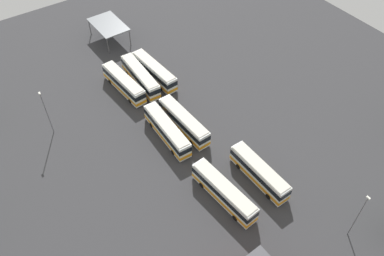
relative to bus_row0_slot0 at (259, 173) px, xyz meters
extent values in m
plane|color=#333335|center=(15.94, 3.70, -1.90)|extent=(111.96, 111.96, 0.00)
cube|color=silver|center=(-0.01, 0.00, -0.02)|extent=(11.75, 2.60, 3.16)
cube|color=beige|center=(-0.01, 0.00, 1.63)|extent=(11.28, 2.40, 0.14)
cube|color=black|center=(-0.01, 0.00, 0.49)|extent=(11.81, 2.64, 1.01)
cube|color=orange|center=(-0.01, 0.00, -0.90)|extent=(11.81, 2.64, 0.63)
cube|color=black|center=(5.86, 0.10, 0.59)|extent=(0.09, 1.97, 1.16)
cylinder|color=black|center=(3.61, 1.17, -1.40)|extent=(1.00, 0.32, 1.00)
cylinder|color=black|center=(3.64, -1.04, -1.40)|extent=(1.00, 0.32, 1.00)
cylinder|color=black|center=(-3.65, 1.04, -1.40)|extent=(1.00, 0.32, 1.00)
cylinder|color=black|center=(-3.62, -1.17, -1.40)|extent=(1.00, 0.32, 1.00)
cube|color=silver|center=(0.27, 6.95, -0.02)|extent=(12.63, 3.46, 3.16)
cube|color=beige|center=(0.27, 6.95, 1.63)|extent=(12.11, 3.22, 0.14)
cube|color=black|center=(0.27, 6.95, 0.49)|extent=(12.69, 3.50, 1.01)
cube|color=orange|center=(0.27, 6.95, -0.90)|extent=(12.69, 3.50, 0.63)
cube|color=black|center=(6.50, 7.48, 0.59)|extent=(0.23, 1.97, 1.16)
cylinder|color=black|center=(4.03, 8.38, -1.40)|extent=(1.02, 0.38, 1.00)
cylinder|color=black|center=(4.22, 6.18, -1.40)|extent=(1.02, 0.38, 1.00)
cylinder|color=black|center=(-3.67, 7.72, -1.40)|extent=(1.02, 0.38, 1.00)
cylinder|color=black|center=(-3.48, 5.52, -1.40)|extent=(1.02, 0.38, 1.00)
cube|color=silver|center=(16.28, 3.65, -0.02)|extent=(12.45, 2.90, 3.16)
cube|color=beige|center=(16.28, 3.65, 1.63)|extent=(11.95, 2.69, 0.14)
cube|color=black|center=(16.28, 3.65, 0.49)|extent=(12.51, 2.94, 1.01)
cube|color=orange|center=(16.28, 3.65, -0.90)|extent=(12.51, 2.94, 0.63)
cube|color=black|center=(22.47, 3.90, 0.59)|extent=(0.14, 1.97, 1.16)
cylinder|color=black|center=(20.06, 4.91, -1.40)|extent=(1.01, 0.34, 1.00)
cylinder|color=black|center=(20.15, 2.70, -1.40)|extent=(1.01, 0.34, 1.00)
cylinder|color=black|center=(12.40, 4.60, -1.40)|extent=(1.01, 0.34, 1.00)
cylinder|color=black|center=(12.49, 2.39, -1.40)|extent=(1.01, 0.34, 1.00)
cube|color=silver|center=(16.17, 7.28, -0.02)|extent=(12.54, 2.82, 3.16)
cube|color=beige|center=(16.17, 7.28, 1.63)|extent=(12.04, 2.61, 0.14)
cube|color=black|center=(16.17, 7.28, 0.49)|extent=(12.60, 2.86, 1.01)
cube|color=orange|center=(16.17, 7.28, -0.90)|extent=(12.60, 2.86, 0.63)
cube|color=black|center=(22.41, 7.07, 0.59)|extent=(0.13, 1.97, 1.16)
cylinder|color=black|center=(20.07, 8.26, -1.40)|extent=(1.01, 0.33, 1.00)
cylinder|color=black|center=(19.99, 6.05, -1.40)|extent=(1.01, 0.33, 1.00)
cylinder|color=black|center=(12.34, 8.52, -1.40)|extent=(1.01, 0.33, 1.00)
cylinder|color=black|center=(12.27, 6.31, -1.40)|extent=(1.01, 0.33, 1.00)
cube|color=silver|center=(31.62, 0.62, -0.02)|extent=(12.70, 3.19, 3.16)
cube|color=beige|center=(31.62, 0.62, 1.63)|extent=(12.19, 2.97, 0.14)
cube|color=black|center=(31.62, 0.62, 0.49)|extent=(12.77, 3.23, 1.01)
cube|color=orange|center=(31.62, 0.62, -0.90)|extent=(12.77, 3.23, 0.63)
cube|color=black|center=(37.91, 1.02, 0.59)|extent=(0.18, 1.97, 1.16)
cylinder|color=black|center=(35.44, 1.97, -1.40)|extent=(1.02, 0.36, 1.00)
cylinder|color=black|center=(35.58, -0.24, -1.40)|extent=(1.02, 0.36, 1.00)
cylinder|color=black|center=(27.66, 1.47, -1.40)|extent=(1.02, 0.36, 1.00)
cylinder|color=black|center=(27.80, -0.73, -1.40)|extent=(1.02, 0.36, 1.00)
cube|color=silver|center=(31.71, 3.83, -0.02)|extent=(12.66, 2.95, 3.16)
cube|color=beige|center=(31.71, 3.83, 1.63)|extent=(12.15, 2.74, 0.14)
cube|color=black|center=(31.71, 3.83, 0.49)|extent=(12.73, 2.99, 1.01)
cube|color=orange|center=(31.71, 3.83, -0.90)|extent=(12.73, 2.99, 0.63)
cube|color=black|center=(38.00, 3.55, 0.59)|extent=(0.15, 1.97, 1.16)
cylinder|color=black|center=(35.65, 4.76, -1.40)|extent=(1.01, 0.34, 1.00)
cylinder|color=black|center=(35.55, 2.55, -1.40)|extent=(1.01, 0.34, 1.00)
cylinder|color=black|center=(27.86, 5.10, -1.40)|extent=(1.01, 0.34, 1.00)
cylinder|color=black|center=(27.76, 2.89, -1.40)|extent=(1.01, 0.34, 1.00)
cube|color=silver|center=(31.73, 7.55, -0.02)|extent=(12.21, 3.30, 3.16)
cube|color=beige|center=(31.73, 7.55, 1.63)|extent=(11.71, 3.07, 0.14)
cube|color=black|center=(31.73, 7.55, 0.49)|extent=(12.27, 3.34, 1.01)
cube|color=orange|center=(31.73, 7.55, -0.90)|extent=(12.27, 3.34, 0.63)
cube|color=black|center=(37.75, 8.00, 0.59)|extent=(0.21, 1.97, 1.16)
cylinder|color=black|center=(35.37, 8.93, -1.40)|extent=(1.02, 0.37, 1.00)
cylinder|color=black|center=(35.54, 6.73, -1.40)|extent=(1.02, 0.37, 1.00)
cylinder|color=black|center=(27.92, 8.37, -1.40)|extent=(1.02, 0.37, 1.00)
cylinder|color=black|center=(28.08, 6.17, -1.40)|extent=(1.02, 0.37, 1.00)
cube|color=slate|center=(49.37, 1.85, 2.11)|extent=(9.75, 6.27, 0.20)
cylinder|color=#59595B|center=(53.84, 4.67, 0.05)|extent=(0.20, 0.20, 3.91)
cylinder|color=#59595B|center=(53.94, -0.82, 0.05)|extent=(0.20, 0.20, 3.91)
cylinder|color=#59595B|center=(44.80, 4.51, 0.05)|extent=(0.20, 0.20, 3.91)
cylinder|color=#59595B|center=(44.90, -0.98, 0.05)|extent=(0.20, 0.20, 3.91)
cylinder|color=slate|center=(-14.93, -4.39, 2.80)|extent=(0.16, 0.16, 9.40)
cube|color=silver|center=(-14.93, -4.39, 7.68)|extent=(0.56, 0.28, 0.20)
cylinder|color=slate|center=(29.08, 23.53, 2.71)|extent=(0.16, 0.16, 9.23)
cube|color=silver|center=(29.08, 23.53, 7.51)|extent=(0.56, 0.28, 0.20)
camera|label=1|loc=(-25.74, 30.84, 51.78)|focal=37.57mm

